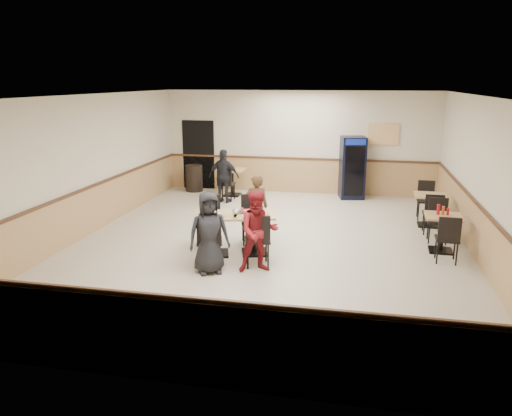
% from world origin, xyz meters
% --- Properties ---
extents(ground, '(10.00, 10.00, 0.00)m').
position_xyz_m(ground, '(0.00, 0.00, 0.00)').
color(ground, beige).
rests_on(ground, ground).
extents(room_shell, '(10.00, 10.00, 10.00)m').
position_xyz_m(room_shell, '(1.78, 2.55, 0.58)').
color(room_shell, silver).
rests_on(room_shell, ground).
extents(main_table, '(1.66, 1.14, 0.81)m').
position_xyz_m(main_table, '(-0.53, -0.70, 0.54)').
color(main_table, black).
rests_on(main_table, ground).
extents(main_chairs, '(1.77, 2.07, 1.02)m').
position_xyz_m(main_chairs, '(-0.59, -0.72, 0.51)').
color(main_chairs, black).
rests_on(main_chairs, ground).
extents(diner_woman_left, '(0.84, 0.74, 1.45)m').
position_xyz_m(diner_woman_left, '(-0.74, -1.71, 0.73)').
color(diner_woman_left, black).
rests_on(diner_woman_left, ground).
extents(diner_woman_right, '(0.86, 0.76, 1.46)m').
position_xyz_m(diner_woman_right, '(0.08, -1.47, 0.73)').
color(diner_woman_right, maroon).
rests_on(diner_woman_right, ground).
extents(diner_man_opposite, '(0.60, 0.49, 1.40)m').
position_xyz_m(diner_man_opposite, '(-0.32, 0.31, 0.70)').
color(diner_man_opposite, '#4F3822').
rests_on(diner_man_opposite, ground).
extents(lone_diner, '(0.89, 0.43, 1.47)m').
position_xyz_m(lone_diner, '(-1.84, 3.32, 0.74)').
color(lone_diner, black).
rests_on(lone_diner, ground).
extents(tabletop_clutter, '(1.33, 0.90, 0.12)m').
position_xyz_m(tabletop_clutter, '(-0.44, -0.74, 0.83)').
color(tabletop_clutter, red).
rests_on(tabletop_clutter, main_table).
extents(side_table_near, '(0.72, 0.72, 0.74)m').
position_xyz_m(side_table_near, '(3.41, 0.26, 0.49)').
color(side_table_near, black).
rests_on(side_table_near, ground).
extents(side_table_near_chair_south, '(0.45, 0.45, 0.93)m').
position_xyz_m(side_table_near_chair_south, '(3.41, -0.33, 0.47)').
color(side_table_near_chair_south, black).
rests_on(side_table_near_chair_south, ground).
extents(side_table_near_chair_north, '(0.45, 0.45, 0.93)m').
position_xyz_m(side_table_near_chair_north, '(3.41, 0.85, 0.47)').
color(side_table_near_chair_north, black).
rests_on(side_table_near_chair_north, ground).
extents(side_table_far, '(0.72, 0.72, 0.75)m').
position_xyz_m(side_table_far, '(3.39, 2.07, 0.50)').
color(side_table_far, black).
rests_on(side_table_far, ground).
extents(side_table_far_chair_south, '(0.45, 0.45, 0.95)m').
position_xyz_m(side_table_far_chair_south, '(3.39, 1.47, 0.47)').
color(side_table_far_chair_south, black).
rests_on(side_table_far_chair_south, ground).
extents(side_table_far_chair_north, '(0.45, 0.45, 0.95)m').
position_xyz_m(side_table_far_chair_north, '(3.39, 2.67, 0.47)').
color(side_table_far_chair_north, black).
rests_on(side_table_far_chair_north, ground).
extents(condiment_caddy, '(0.23, 0.06, 0.20)m').
position_xyz_m(condiment_caddy, '(3.38, 0.31, 0.83)').
color(condiment_caddy, '#B10C1B').
rests_on(condiment_caddy, side_table_near).
extents(back_table, '(0.73, 0.73, 0.78)m').
position_xyz_m(back_table, '(-1.84, 4.20, 0.52)').
color(back_table, black).
rests_on(back_table, ground).
extents(back_table_chair_lone, '(0.46, 0.46, 0.99)m').
position_xyz_m(back_table_chair_lone, '(-1.84, 3.58, 0.49)').
color(back_table_chair_lone, black).
rests_on(back_table_chair_lone, ground).
extents(pepsi_cooler, '(0.78, 0.78, 1.75)m').
position_xyz_m(pepsi_cooler, '(1.58, 4.59, 0.88)').
color(pepsi_cooler, black).
rests_on(pepsi_cooler, ground).
extents(trash_bin, '(0.51, 0.51, 0.80)m').
position_xyz_m(trash_bin, '(-3.12, 4.55, 0.40)').
color(trash_bin, black).
rests_on(trash_bin, ground).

